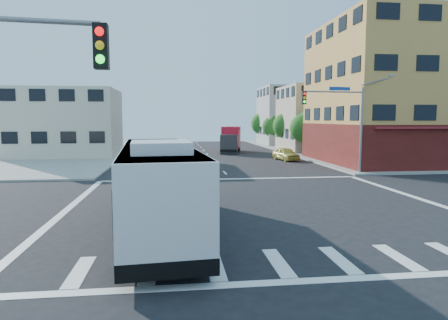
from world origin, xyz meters
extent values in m
plane|color=black|center=(0.00, 0.00, 0.00)|extent=(120.00, 120.00, 0.00)
cube|color=gray|center=(35.00, 35.00, 0.07)|extent=(50.00, 50.00, 0.15)
cube|color=#C08445|center=(20.00, 18.50, 7.00)|extent=(18.00, 15.00, 14.00)
cube|color=maroon|center=(20.00, 18.50, 2.00)|extent=(18.09, 15.08, 4.00)
cube|color=#C0AE93|center=(17.00, 34.00, 4.50)|extent=(12.00, 10.00, 9.00)
cube|color=#A7A6A2|center=(17.00, 48.00, 5.00)|extent=(12.00, 10.00, 10.00)
cube|color=beige|center=(-17.00, 30.00, 4.00)|extent=(12.00, 10.00, 8.00)
cylinder|color=gray|center=(10.80, 10.80, 3.50)|extent=(0.18, 0.18, 7.00)
cylinder|color=gray|center=(8.30, 10.55, 6.60)|extent=(5.01, 0.62, 0.12)
cube|color=black|center=(5.80, 10.30, 6.10)|extent=(0.32, 0.30, 1.00)
sphere|color=#FF0C0C|center=(5.80, 10.13, 6.40)|extent=(0.20, 0.20, 0.20)
sphere|color=yellow|center=(5.80, 10.13, 6.10)|extent=(0.20, 0.20, 0.20)
sphere|color=#19FF33|center=(5.80, 10.13, 5.80)|extent=(0.20, 0.20, 0.20)
cube|color=#153E94|center=(8.80, 10.60, 6.85)|extent=(1.80, 0.22, 0.28)
cube|color=gray|center=(13.30, 11.05, 8.00)|extent=(0.50, 0.22, 0.14)
cube|color=black|center=(-5.80, -10.30, 6.10)|extent=(0.32, 0.30, 1.00)
sphere|color=#FF0C0C|center=(-5.80, -10.47, 6.40)|extent=(0.20, 0.20, 0.20)
sphere|color=yellow|center=(-5.80, -10.47, 6.10)|extent=(0.20, 0.20, 0.20)
sphere|color=#19FF33|center=(-5.80, -10.47, 5.80)|extent=(0.20, 0.20, 0.20)
cylinder|color=#382414|center=(11.80, 28.00, 0.96)|extent=(0.28, 0.28, 1.92)
sphere|color=#1C5718|center=(11.80, 28.00, 3.37)|extent=(3.60, 3.60, 3.60)
sphere|color=#1C5718|center=(12.20, 27.70, 4.27)|extent=(2.52, 2.52, 2.52)
cylinder|color=#382414|center=(11.80, 36.00, 1.00)|extent=(0.28, 0.28, 1.99)
sphere|color=#1C5718|center=(11.80, 36.00, 3.51)|extent=(3.80, 3.80, 3.80)
sphere|color=#1C5718|center=(12.20, 35.70, 4.46)|extent=(2.66, 2.66, 2.66)
cylinder|color=#382414|center=(11.80, 44.00, 0.94)|extent=(0.28, 0.28, 1.89)
sphere|color=#1C5718|center=(11.80, 44.00, 3.25)|extent=(3.40, 3.40, 3.40)
sphere|color=#1C5718|center=(12.20, 43.70, 4.10)|extent=(2.38, 2.38, 2.38)
cylinder|color=#382414|center=(11.80, 52.00, 1.01)|extent=(0.28, 0.28, 2.03)
sphere|color=#1C5718|center=(11.80, 52.00, 3.63)|extent=(4.00, 4.00, 4.00)
sphere|color=#1C5718|center=(12.20, 51.70, 4.63)|extent=(2.80, 2.80, 2.80)
cube|color=black|center=(-4.88, -3.46, 0.58)|extent=(3.69, 12.84, 0.47)
cube|color=white|center=(-4.88, -3.46, 1.87)|extent=(3.67, 12.82, 3.00)
cube|color=black|center=(-4.88, -3.46, 2.05)|extent=(3.70, 12.44, 1.32)
cube|color=black|center=(-5.37, 2.78, 1.95)|extent=(2.47, 0.26, 1.42)
cube|color=#E5590C|center=(-5.37, 2.81, 3.00)|extent=(2.01, 0.21, 0.30)
cube|color=white|center=(-4.88, -3.46, 3.31)|extent=(3.60, 12.56, 0.13)
cube|color=white|center=(-4.63, -6.61, 3.56)|extent=(2.06, 2.46, 0.38)
cube|color=#047731|center=(-6.19, -4.09, 1.11)|extent=(0.48, 5.78, 0.30)
cube|color=#047731|center=(-3.48, -3.88, 1.11)|extent=(0.48, 5.78, 0.30)
cylinder|color=black|center=(-6.45, 0.48, 0.55)|extent=(0.40, 1.12, 1.10)
cylinder|color=#99999E|center=(-6.60, 0.47, 0.55)|extent=(0.09, 0.55, 0.55)
cylinder|color=black|center=(-3.94, 0.68, 0.55)|extent=(0.40, 1.12, 1.10)
cylinder|color=#99999E|center=(-3.79, 0.69, 0.55)|extent=(0.09, 0.55, 0.55)
cylinder|color=black|center=(-5.81, -7.59, 0.55)|extent=(0.40, 1.12, 1.10)
cylinder|color=#99999E|center=(-5.96, -7.60, 0.55)|extent=(0.09, 0.55, 0.55)
cylinder|color=black|center=(-3.30, -7.39, 0.55)|extent=(0.40, 1.12, 1.10)
cylinder|color=#99999E|center=(-3.16, -7.38, 0.55)|extent=(0.09, 0.55, 0.55)
cube|color=#28292D|center=(2.83, 30.71, 1.24)|extent=(2.59, 2.52, 2.48)
cube|color=black|center=(2.64, 29.82, 1.62)|extent=(1.98, 0.50, 0.96)
cube|color=red|center=(3.59, 34.26, 2.01)|extent=(3.37, 5.71, 2.87)
cube|color=black|center=(3.35, 33.14, 0.53)|extent=(3.66, 7.92, 0.29)
cylinder|color=black|center=(1.89, 31.11, 0.48)|extent=(0.46, 0.99, 0.96)
cylinder|color=black|center=(3.85, 30.69, 0.48)|extent=(0.46, 0.99, 0.96)
cylinder|color=black|center=(2.47, 33.82, 0.48)|extent=(0.46, 0.99, 0.96)
cylinder|color=black|center=(4.43, 33.40, 0.48)|extent=(0.46, 0.99, 0.96)
cylinder|color=black|center=(2.97, 36.15, 0.48)|extent=(0.46, 0.99, 0.96)
cylinder|color=black|center=(4.93, 35.73, 0.48)|extent=(0.46, 0.99, 0.96)
imported|color=gold|center=(7.87, 22.23, 0.70)|extent=(2.37, 4.35, 1.40)
camera|label=1|loc=(-4.19, -19.78, 4.47)|focal=32.00mm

